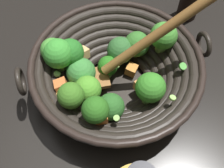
# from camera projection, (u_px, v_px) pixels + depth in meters

# --- Properties ---
(ground_plane) EXTENTS (4.00, 4.00, 0.00)m
(ground_plane) POSITION_uv_depth(u_px,v_px,m) (116.00, 86.00, 0.59)
(ground_plane) COLOR black
(wok) EXTENTS (0.37, 0.34, 0.23)m
(wok) POSITION_uv_depth(u_px,v_px,m) (114.00, 70.00, 0.53)
(wok) COLOR black
(wok) RESTS_ON ground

